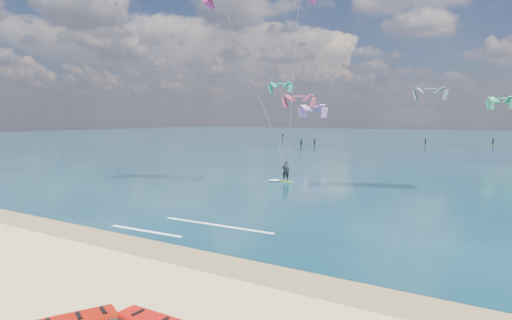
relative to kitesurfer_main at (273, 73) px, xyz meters
The scene contains 6 objects.
ground 21.41m from the kitesurfer_main, 77.31° to the left, with size 320.00×320.00×0.00m, color tan.
wet_sand_strip 21.24m from the kitesurfer_main, 77.17° to the right, with size 320.00×2.40×0.01m, color brown.
sea 83.28m from the kitesurfer_main, 87.10° to the left, with size 320.00×200.00×0.04m, color #082630.
kitesurfer_main is the anchor object (origin of this frame).
shoreline_foam 17.80m from the kitesurfer_main, 76.99° to the right, with size 8.48×3.60×0.01m.
distant_kites 59.84m from the kitesurfer_main, 97.21° to the left, with size 78.64×28.13×14.49m.
Camera 1 is at (15.56, -11.75, 6.12)m, focal length 32.00 mm.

